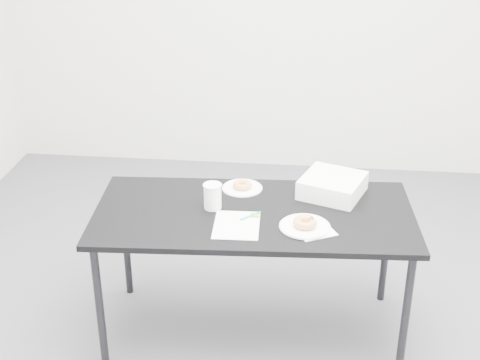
# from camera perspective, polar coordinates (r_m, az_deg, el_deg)

# --- Properties ---
(floor) EXTENTS (4.00, 4.00, 0.00)m
(floor) POSITION_cam_1_polar(r_m,az_deg,el_deg) (3.52, 0.68, -12.10)
(floor) COLOR #4C4C51
(floor) RESTS_ON ground
(table) EXTENTS (1.52, 0.78, 0.68)m
(table) POSITION_cam_1_polar(r_m,az_deg,el_deg) (3.13, 1.17, -3.54)
(table) COLOR black
(table) RESTS_ON floor
(scorecard) EXTENTS (0.21, 0.27, 0.00)m
(scorecard) POSITION_cam_1_polar(r_m,az_deg,el_deg) (3.00, -0.29, -3.86)
(scorecard) COLOR white
(scorecard) RESTS_ON table
(logo_patch) EXTENTS (0.04, 0.04, 0.00)m
(logo_patch) POSITION_cam_1_polar(r_m,az_deg,el_deg) (3.07, 1.29, -3.03)
(logo_patch) COLOR green
(logo_patch) RESTS_ON scorecard
(pen) EXTENTS (0.09, 0.09, 0.01)m
(pen) POSITION_cam_1_polar(r_m,az_deg,el_deg) (3.06, 0.91, -3.07)
(pen) COLOR #0D986F
(pen) RESTS_ON scorecard
(napkin) EXTENTS (0.21, 0.21, 0.00)m
(napkin) POSITION_cam_1_polar(r_m,az_deg,el_deg) (2.97, 6.33, -4.25)
(napkin) COLOR white
(napkin) RESTS_ON table
(plate_near) EXTENTS (0.23, 0.23, 0.01)m
(plate_near) POSITION_cam_1_polar(r_m,az_deg,el_deg) (2.99, 5.55, -3.97)
(plate_near) COLOR white
(plate_near) RESTS_ON napkin
(donut_near) EXTENTS (0.14, 0.14, 0.04)m
(donut_near) POSITION_cam_1_polar(r_m,az_deg,el_deg) (2.98, 5.57, -3.62)
(donut_near) COLOR #CC8340
(donut_near) RESTS_ON plate_near
(plate_far) EXTENTS (0.20, 0.20, 0.01)m
(plate_far) POSITION_cam_1_polar(r_m,az_deg,el_deg) (3.32, 0.19, -0.69)
(plate_far) COLOR white
(plate_far) RESTS_ON table
(donut_far) EXTENTS (0.10, 0.10, 0.03)m
(donut_far) POSITION_cam_1_polar(r_m,az_deg,el_deg) (3.31, 0.19, -0.41)
(donut_far) COLOR #CC8340
(donut_far) RESTS_ON plate_far
(coffee_cup) EXTENTS (0.08, 0.08, 0.12)m
(coffee_cup) POSITION_cam_1_polar(r_m,az_deg,el_deg) (3.11, -2.35, -1.39)
(coffee_cup) COLOR white
(coffee_cup) RESTS_ON table
(cup_lid) EXTENTS (0.10, 0.10, 0.01)m
(cup_lid) POSITION_cam_1_polar(r_m,az_deg,el_deg) (3.38, 7.83, -0.40)
(cup_lid) COLOR white
(cup_lid) RESTS_ON table
(bakery_box) EXTENTS (0.36, 0.36, 0.09)m
(bakery_box) POSITION_cam_1_polar(r_m,az_deg,el_deg) (3.28, 7.89, -0.47)
(bakery_box) COLOR white
(bakery_box) RESTS_ON table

